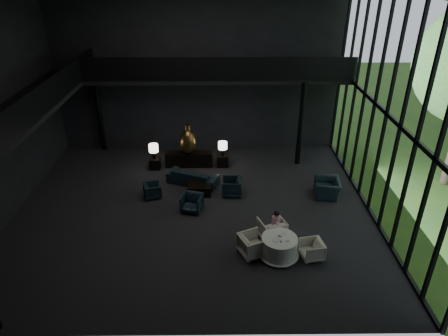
{
  "coord_description": "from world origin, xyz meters",
  "views": [
    {
      "loc": [
        1.06,
        -13.29,
        8.88
      ],
      "look_at": [
        1.2,
        0.5,
        1.59
      ],
      "focal_mm": 32.0,
      "sensor_mm": 36.0,
      "label": 1
    }
  ],
  "objects_px": {
    "table_lamp_left": "(154,149)",
    "lounge_armchair_south": "(192,202)",
    "dining_table": "(279,248)",
    "lounge_armchair_east": "(232,185)",
    "bronze_urn": "(188,141)",
    "dining_chair_east": "(312,250)",
    "lounge_armchair_west": "(152,190)",
    "dining_chair_north": "(272,227)",
    "dining_chair_west": "(253,243)",
    "coffee_table": "(200,188)",
    "side_table_right": "(223,160)",
    "table_lamp_right": "(223,146)",
    "side_table_left": "(155,163)",
    "sofa": "(193,174)",
    "console": "(189,159)",
    "child": "(276,219)",
    "window_armchair": "(327,185)"
  },
  "relations": [
    {
      "from": "lounge_armchair_east",
      "to": "dining_chair_east",
      "type": "distance_m",
      "value": 4.78
    },
    {
      "from": "lounge_armchair_south",
      "to": "coffee_table",
      "type": "height_order",
      "value": "lounge_armchair_south"
    },
    {
      "from": "table_lamp_right",
      "to": "lounge_armchair_south",
      "type": "xyz_separation_m",
      "value": [
        -1.24,
        -3.72,
        -0.7
      ]
    },
    {
      "from": "bronze_urn",
      "to": "coffee_table",
      "type": "bearing_deg",
      "value": -75.78
    },
    {
      "from": "lounge_armchair_west",
      "to": "window_armchair",
      "type": "distance_m",
      "value": 7.29
    },
    {
      "from": "bronze_urn",
      "to": "dining_table",
      "type": "xyz_separation_m",
      "value": [
        3.43,
        -6.53,
        -0.99
      ]
    },
    {
      "from": "sofa",
      "to": "lounge_armchair_east",
      "type": "relative_size",
      "value": 2.8
    },
    {
      "from": "lounge_armchair_west",
      "to": "dining_table",
      "type": "xyz_separation_m",
      "value": [
        4.77,
        -3.8,
        0.02
      ]
    },
    {
      "from": "side_table_right",
      "to": "table_lamp_right",
      "type": "distance_m",
      "value": 0.81
    },
    {
      "from": "table_lamp_right",
      "to": "lounge_armchair_south",
      "type": "bearing_deg",
      "value": -108.36
    },
    {
      "from": "bronze_urn",
      "to": "dining_chair_west",
      "type": "height_order",
      "value": "bronze_urn"
    },
    {
      "from": "sofa",
      "to": "lounge_armchair_south",
      "type": "xyz_separation_m",
      "value": [
        0.09,
        -2.19,
        -0.08
      ]
    },
    {
      "from": "side_table_right",
      "to": "sofa",
      "type": "bearing_deg",
      "value": -128.67
    },
    {
      "from": "bronze_urn",
      "to": "coffee_table",
      "type": "distance_m",
      "value": 2.69
    },
    {
      "from": "console",
      "to": "table_lamp_left",
      "type": "xyz_separation_m",
      "value": [
        -1.6,
        -0.3,
        0.7
      ]
    },
    {
      "from": "table_lamp_left",
      "to": "lounge_armchair_south",
      "type": "bearing_deg",
      "value": -61.02
    },
    {
      "from": "sofa",
      "to": "child",
      "type": "bearing_deg",
      "value": 150.76
    },
    {
      "from": "console",
      "to": "sofa",
      "type": "relative_size",
      "value": 0.93
    },
    {
      "from": "lounge_armchair_west",
      "to": "window_armchair",
      "type": "height_order",
      "value": "window_armchair"
    },
    {
      "from": "table_lamp_right",
      "to": "dining_chair_east",
      "type": "bearing_deg",
      "value": -66.11
    },
    {
      "from": "coffee_table",
      "to": "dining_chair_east",
      "type": "relative_size",
      "value": 1.51
    },
    {
      "from": "table_lamp_left",
      "to": "side_table_right",
      "type": "distance_m",
      "value": 3.3
    },
    {
      "from": "lounge_armchair_west",
      "to": "window_armchair",
      "type": "bearing_deg",
      "value": -107.87
    },
    {
      "from": "lounge_armchair_west",
      "to": "child",
      "type": "height_order",
      "value": "child"
    },
    {
      "from": "side_table_left",
      "to": "child",
      "type": "height_order",
      "value": "child"
    },
    {
      "from": "child",
      "to": "dining_chair_west",
      "type": "bearing_deg",
      "value": 45.64
    },
    {
      "from": "window_armchair",
      "to": "dining_table",
      "type": "distance_m",
      "value": 4.59
    },
    {
      "from": "window_armchair",
      "to": "dining_chair_north",
      "type": "bearing_deg",
      "value": -36.67
    },
    {
      "from": "lounge_armchair_west",
      "to": "dining_chair_west",
      "type": "distance_m",
      "value": 5.36
    },
    {
      "from": "bronze_urn",
      "to": "table_lamp_left",
      "type": "height_order",
      "value": "bronze_urn"
    },
    {
      "from": "lounge_armchair_south",
      "to": "lounge_armchair_east",
      "type": "bearing_deg",
      "value": 52.3
    },
    {
      "from": "side_table_left",
      "to": "lounge_armchair_west",
      "type": "height_order",
      "value": "lounge_armchair_west"
    },
    {
      "from": "side_table_left",
      "to": "table_lamp_right",
      "type": "distance_m",
      "value": 3.31
    },
    {
      "from": "lounge_armchair_west",
      "to": "dining_table",
      "type": "height_order",
      "value": "dining_table"
    },
    {
      "from": "table_lamp_left",
      "to": "dining_table",
      "type": "bearing_deg",
      "value": -51.38
    },
    {
      "from": "table_lamp_left",
      "to": "lounge_armchair_west",
      "type": "bearing_deg",
      "value": -84.04
    },
    {
      "from": "table_lamp_right",
      "to": "lounge_armchair_east",
      "type": "height_order",
      "value": "table_lamp_right"
    },
    {
      "from": "lounge_armchair_east",
      "to": "lounge_armchair_south",
      "type": "height_order",
      "value": "lounge_armchair_east"
    },
    {
      "from": "bronze_urn",
      "to": "dining_chair_east",
      "type": "bearing_deg",
      "value": -55.76
    },
    {
      "from": "lounge_armchair_south",
      "to": "sofa",
      "type": "bearing_deg",
      "value": 107.46
    },
    {
      "from": "dining_table",
      "to": "dining_chair_north",
      "type": "bearing_deg",
      "value": 98.1
    },
    {
      "from": "bronze_urn",
      "to": "dining_table",
      "type": "bearing_deg",
      "value": -62.31
    },
    {
      "from": "dining_table",
      "to": "dining_chair_north",
      "type": "height_order",
      "value": "dining_chair_north"
    },
    {
      "from": "bronze_urn",
      "to": "lounge_armchair_south",
      "type": "height_order",
      "value": "bronze_urn"
    },
    {
      "from": "lounge_armchair_west",
      "to": "console",
      "type": "bearing_deg",
      "value": -43.83
    },
    {
      "from": "dining_chair_east",
      "to": "lounge_armchair_east",
      "type": "bearing_deg",
      "value": -158.23
    },
    {
      "from": "side_table_left",
      "to": "dining_chair_north",
      "type": "relative_size",
      "value": 0.54
    },
    {
      "from": "side_table_right",
      "to": "lounge_armchair_west",
      "type": "height_order",
      "value": "lounge_armchair_west"
    },
    {
      "from": "side_table_left",
      "to": "lounge_armchair_south",
      "type": "xyz_separation_m",
      "value": [
        1.96,
        -3.61,
        0.13
      ]
    },
    {
      "from": "console",
      "to": "coffee_table",
      "type": "bearing_deg",
      "value": -76.1
    }
  ]
}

